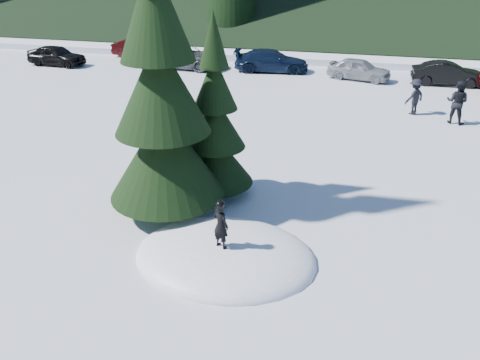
% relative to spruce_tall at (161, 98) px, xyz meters
% --- Properties ---
extents(ground, '(200.00, 200.00, 0.00)m').
position_rel_spruce_tall_xyz_m(ground, '(2.20, -1.80, -3.32)').
color(ground, white).
rests_on(ground, ground).
extents(snow_mound, '(4.48, 3.52, 0.96)m').
position_rel_spruce_tall_xyz_m(snow_mound, '(2.20, -1.80, -3.32)').
color(snow_mound, white).
rests_on(snow_mound, ground).
extents(spruce_tall, '(3.20, 3.20, 8.60)m').
position_rel_spruce_tall_xyz_m(spruce_tall, '(0.00, 0.00, 0.00)').
color(spruce_tall, black).
rests_on(spruce_tall, ground).
extents(spruce_short, '(2.20, 2.20, 5.37)m').
position_rel_spruce_tall_xyz_m(spruce_short, '(1.00, 1.40, -1.22)').
color(spruce_short, black).
rests_on(spruce_short, ground).
extents(child_skier, '(0.50, 0.42, 1.15)m').
position_rel_spruce_tall_xyz_m(child_skier, '(2.18, -2.06, -2.26)').
color(child_skier, black).
rests_on(child_skier, snow_mound).
extents(adult_0, '(1.12, 1.01, 1.88)m').
position_rel_spruce_tall_xyz_m(adult_0, '(9.02, 10.34, -2.38)').
color(adult_0, black).
rests_on(adult_0, ground).
extents(adult_2, '(1.17, 1.16, 1.62)m').
position_rel_spruce_tall_xyz_m(adult_2, '(7.37, 11.24, -2.51)').
color(adult_2, black).
rests_on(adult_2, ground).
extents(car_0, '(3.91, 1.75, 1.30)m').
position_rel_spruce_tall_xyz_m(car_0, '(-14.55, 16.13, -2.67)').
color(car_0, black).
rests_on(car_0, ground).
extents(car_1, '(3.86, 1.38, 1.27)m').
position_rel_spruce_tall_xyz_m(car_1, '(-10.51, 20.09, -2.69)').
color(car_1, black).
rests_on(car_1, ground).
extents(car_2, '(5.17, 2.69, 1.39)m').
position_rel_spruce_tall_xyz_m(car_2, '(-6.18, 17.61, -2.62)').
color(car_2, '#4C4E53').
rests_on(car_2, ground).
extents(car_3, '(4.78, 2.43, 1.33)m').
position_rel_spruce_tall_xyz_m(car_3, '(-0.59, 17.98, -2.65)').
color(car_3, black).
rests_on(car_3, ground).
extents(car_4, '(3.86, 2.33, 1.23)m').
position_rel_spruce_tall_xyz_m(car_4, '(4.74, 17.21, -2.70)').
color(car_4, gray).
rests_on(car_4, ground).
extents(car_5, '(3.86, 1.42, 1.26)m').
position_rel_spruce_tall_xyz_m(car_5, '(9.56, 17.21, -2.69)').
color(car_5, black).
rests_on(car_5, ground).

